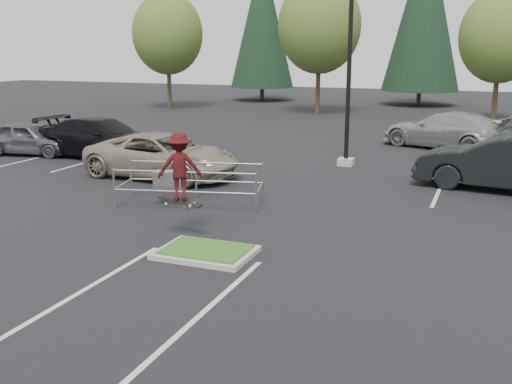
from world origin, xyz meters
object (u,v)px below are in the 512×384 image
at_px(decid_a, 168,36).
at_px(decid_c, 500,39).
at_px(car_far_silver, 448,130).
at_px(cart_corral, 174,180).
at_px(car_r_charc, 505,163).
at_px(car_l_black, 101,138).
at_px(car_l_tan, 163,156).
at_px(car_l_grey, 29,138).
at_px(conif_a, 262,20).
at_px(decid_b, 319,29).
at_px(skateboarder, 179,167).
at_px(conif_b, 424,8).
at_px(light_pole, 350,52).

height_order(decid_a, decid_c, decid_a).
xyz_separation_m(decid_c, car_far_silver, (-1.96, -11.75, -4.37)).
relative_size(cart_corral, car_r_charc, 0.80).
bearing_deg(car_l_black, car_l_tan, -116.04).
bearing_deg(car_l_grey, decid_c, -52.59).
xyz_separation_m(conif_a, car_l_grey, (0.50, -30.71, -6.35)).
relative_size(decid_b, skateboarder, 5.16).
distance_m(decid_a, conif_b, 20.95).
bearing_deg(car_l_tan, car_far_silver, -36.72).
height_order(conif_b, car_l_black, conif_b).
bearing_deg(car_l_tan, decid_c, -22.52).
bearing_deg(light_pole, cart_corral, -113.21).
bearing_deg(car_l_black, conif_a, 11.06).
bearing_deg(car_far_silver, light_pole, -8.59).
distance_m(skateboarder, car_l_black, 12.52).
relative_size(skateboarder, car_l_grey, 0.42).
height_order(decid_b, conif_a, conif_a).
bearing_deg(decid_b, conif_a, 130.17).
height_order(light_pole, decid_b, light_pole).
bearing_deg(conif_b, car_l_grey, -113.39).
xyz_separation_m(decid_b, conif_a, (-7.99, 9.47, 1.05)).
relative_size(decid_a, decid_c, 1.06).
bearing_deg(conif_a, car_l_grey, -89.07).
height_order(decid_a, car_l_tan, decid_a).
xyz_separation_m(cart_corral, car_l_grey, (-10.52, 5.41, -0.03)).
bearing_deg(decid_a, car_l_tan, -60.97).
bearing_deg(conif_a, decid_b, -49.83).
bearing_deg(car_l_black, decid_a, 25.16).
bearing_deg(car_l_tan, car_l_black, 64.57).
height_order(light_pole, car_far_silver, light_pole).
bearing_deg(cart_corral, conif_b, 71.50).
bearing_deg(car_l_tan, cart_corral, -140.52).
bearing_deg(light_pole, car_l_tan, -140.79).
relative_size(light_pole, car_l_black, 1.68).
relative_size(decid_a, car_r_charc, 1.54).
relative_size(light_pole, car_r_charc, 1.75).
xyz_separation_m(cart_corral, car_l_black, (-7.02, 5.98, 0.10)).
bearing_deg(car_far_silver, cart_corral, -4.73).
bearing_deg(car_r_charc, car_l_tan, -69.74).
bearing_deg(conif_a, skateboarder, -71.83).
distance_m(decid_c, cart_corral, 27.82).
height_order(cart_corral, car_l_black, car_l_black).
xyz_separation_m(car_l_tan, car_l_black, (-4.65, 2.63, 0.06)).
distance_m(decid_b, car_l_black, 21.68).
bearing_deg(car_l_black, conif_b, -14.57).
xyz_separation_m(car_l_grey, car_r_charc, (20.00, 0.37, 0.20)).
bearing_deg(car_far_silver, decid_c, -167.93).
xyz_separation_m(light_pole, conif_a, (-14.50, 28.00, 2.54)).
bearing_deg(cart_corral, car_far_silver, 49.87).
bearing_deg(car_far_silver, conif_b, -148.27).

